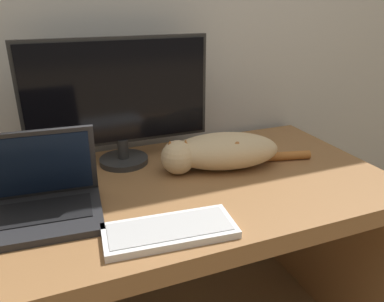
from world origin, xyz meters
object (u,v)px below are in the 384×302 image
(laptop, at_px, (44,200))
(cat, at_px, (220,151))
(monitor, at_px, (119,99))
(external_keyboard, at_px, (170,230))

(laptop, bearing_deg, cat, 14.70)
(monitor, xyz_separation_m, external_keyboard, (0.01, -0.49, -0.23))
(monitor, relative_size, laptop, 2.02)
(laptop, distance_m, cat, 0.59)
(monitor, bearing_deg, cat, -29.51)
(monitor, relative_size, cat, 1.14)
(laptop, relative_size, external_keyboard, 0.91)
(cat, bearing_deg, monitor, 163.78)
(monitor, height_order, external_keyboard, monitor)
(cat, bearing_deg, laptop, -156.43)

